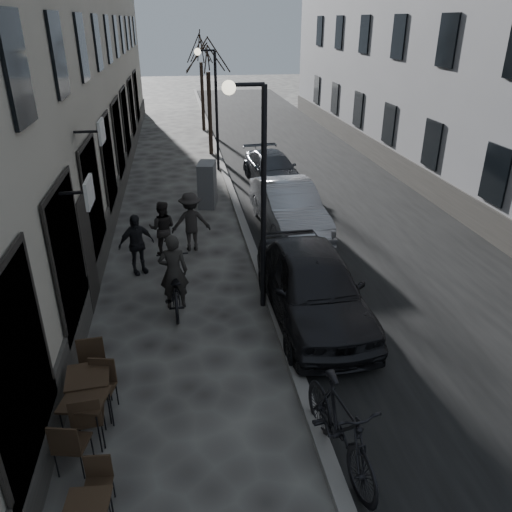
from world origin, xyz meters
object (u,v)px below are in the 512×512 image
object	(u,v)px
bistro_set_b	(87,414)
car_near	(313,285)
utility_cabinet	(207,185)
car_mid	(288,207)
tree_far	(200,48)
bicycle	(175,285)
moped	(340,427)
streetlamp_near	(256,176)
bistro_set_c	(90,391)
car_far	(272,169)
streetlamp_far	(212,97)
pedestrian_near	(162,228)
pedestrian_far	(136,244)
pedestrian_mid	(191,222)
tree_near	(208,55)

from	to	relation	value
bistro_set_b	car_near	distance (m)	5.38
utility_cabinet	car_mid	world-z (taller)	utility_cabinet
car_mid	tree_far	bearing A→B (deg)	92.56
bicycle	moped	xyz separation A→B (m)	(2.39, -5.02, 0.13)
streetlamp_near	car_near	size ratio (longest dim) A/B	1.05
bistro_set_c	car_far	size ratio (longest dim) A/B	0.40
streetlamp_far	car_mid	distance (m)	8.01
tree_far	pedestrian_near	size ratio (longest dim) A/B	3.57
pedestrian_near	car_near	distance (m)	5.16
bistro_set_b	car_near	xyz separation A→B (m)	(4.45, 3.00, 0.33)
tree_far	pedestrian_near	bearing A→B (deg)	-97.18
streetlamp_far	car_far	distance (m)	4.16
bicycle	car_mid	world-z (taller)	car_mid
pedestrian_near	moped	distance (m)	8.45
car_far	moped	xyz separation A→B (m)	(-1.65, -14.26, 0.07)
pedestrian_near	pedestrian_far	xyz separation A→B (m)	(-0.66, -1.08, 0.03)
pedestrian_mid	car_mid	distance (m)	3.31
car_mid	utility_cabinet	bearing A→B (deg)	128.40
tree_near	moped	xyz separation A→B (m)	(0.45, -19.74, -3.97)
car_near	car_far	bearing A→B (deg)	83.59
tree_near	streetlamp_near	bearing A→B (deg)	-90.28
bistro_set_b	moped	xyz separation A→B (m)	(3.80, -1.07, 0.19)
bistro_set_c	bicycle	bearing A→B (deg)	62.18
bistro_set_c	bicycle	distance (m)	3.70
bistro_set_b	car_far	xyz separation A→B (m)	(5.45, 13.19, 0.12)
bistro_set_c	car_far	distance (m)	13.79
pedestrian_near	car_far	bearing A→B (deg)	-115.80
tree_far	car_near	bearing A→B (deg)	-87.09
utility_cabinet	pedestrian_mid	bearing A→B (deg)	-90.09
bicycle	tree_far	bearing A→B (deg)	-96.71
pedestrian_far	streetlamp_near	bearing A→B (deg)	-63.61
streetlamp_near	streetlamp_far	distance (m)	12.00
streetlamp_near	car_near	xyz separation A→B (m)	(1.17, -0.67, -2.34)
streetlamp_near	pedestrian_mid	size ratio (longest dim) A/B	2.92
tree_far	car_near	xyz separation A→B (m)	(1.10, -21.67, -3.84)
streetlamp_far	bicycle	xyz separation A→B (m)	(-1.87, -11.72, -2.60)
car_mid	moped	distance (m)	9.38
pedestrian_near	streetlamp_near	bearing A→B (deg)	132.45
tree_near	moped	size ratio (longest dim) A/B	2.47
car_far	bistro_set_b	bearing A→B (deg)	-118.21
bicycle	bistro_set_c	bearing A→B (deg)	65.85
tree_far	car_far	xyz separation A→B (m)	(2.10, -11.48, -4.04)
utility_cabinet	bistro_set_b	bearing A→B (deg)	-92.91
streetlamp_near	utility_cabinet	bearing A→B (deg)	94.95
tree_far	car_mid	xyz separation A→B (m)	(1.69, -16.44, -3.90)
moped	car_mid	bearing A→B (deg)	73.77
utility_cabinet	car_near	world-z (taller)	car_near
streetlamp_far	car_mid	bearing A→B (deg)	-76.65
streetlamp_far	car_near	bearing A→B (deg)	-84.72
pedestrian_mid	pedestrian_far	world-z (taller)	pedestrian_mid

